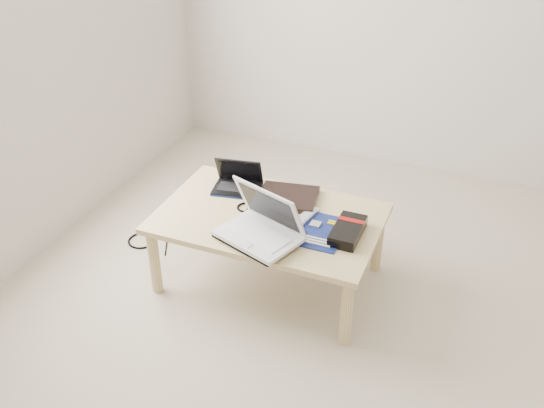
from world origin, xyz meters
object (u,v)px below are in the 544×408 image
at_px(white_laptop, 262,226).
at_px(gpu_box, 348,231).
at_px(coffee_table, 269,224).
at_px(netbook, 238,183).

relative_size(white_laptop, gpu_box, 1.71).
bearing_deg(white_laptop, coffee_table, 103.12).
bearing_deg(white_laptop, netbook, 128.32).
height_order(white_laptop, gpu_box, white_laptop).
bearing_deg(coffee_table, white_laptop, -76.88).
bearing_deg(gpu_box, coffee_table, 177.31).
distance_m(netbook, gpu_box, 0.70).
height_order(coffee_table, netbook, netbook).
distance_m(coffee_table, gpu_box, 0.42).
height_order(netbook, white_laptop, white_laptop).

